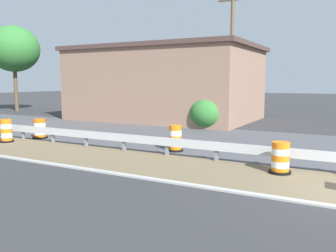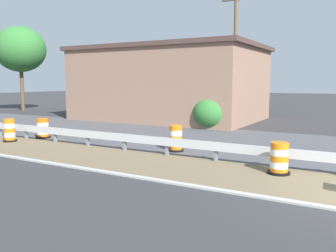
% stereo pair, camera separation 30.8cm
% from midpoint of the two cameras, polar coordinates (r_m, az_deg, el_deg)
% --- Properties ---
extents(guardrail_median, '(0.18, 55.27, 0.71)m').
position_cam_midpoint_polar(guardrail_median, '(12.38, 15.86, -4.10)').
color(guardrail_median, silver).
rests_on(guardrail_median, ground).
extents(traffic_barrel_nearest, '(0.69, 0.69, 1.00)m').
position_cam_midpoint_polar(traffic_barrel_nearest, '(11.71, 16.80, -5.12)').
color(traffic_barrel_nearest, orange).
rests_on(traffic_barrel_nearest, ground).
extents(traffic_barrel_close, '(0.65, 0.65, 1.08)m').
position_cam_midpoint_polar(traffic_barrel_close, '(14.72, 0.58, -2.16)').
color(traffic_barrel_close, orange).
rests_on(traffic_barrel_close, ground).
extents(traffic_barrel_mid, '(0.74, 0.74, 0.99)m').
position_cam_midpoint_polar(traffic_barrel_mid, '(19.22, -20.25, -0.54)').
color(traffic_barrel_mid, orange).
rests_on(traffic_barrel_mid, ground).
extents(traffic_barrel_far, '(0.63, 0.63, 1.09)m').
position_cam_midpoint_polar(traffic_barrel_far, '(18.63, -24.86, -0.85)').
color(traffic_barrel_far, orange).
rests_on(traffic_barrel_far, ground).
extents(roadside_shop_near, '(8.99, 13.61, 5.42)m').
position_cam_midpoint_polar(roadside_shop_near, '(27.40, -0.73, 6.85)').
color(roadside_shop_near, '#93705B').
rests_on(roadside_shop_near, ground).
extents(utility_pole_near, '(0.24, 1.80, 8.16)m').
position_cam_midpoint_polar(utility_pole_near, '(22.14, 9.77, 10.60)').
color(utility_pole_near, brown).
rests_on(utility_pole_near, ground).
extents(bush_roadside, '(2.17, 2.17, 1.91)m').
position_cam_midpoint_polar(bush_roadside, '(21.90, 5.92, 2.10)').
color(bush_roadside, '#337533').
rests_on(bush_roadside, ground).
extents(tree_roadside, '(4.81, 4.81, 8.09)m').
position_cam_midpoint_polar(tree_roadside, '(37.65, -23.67, 11.21)').
color(tree_roadside, brown).
rests_on(tree_roadside, ground).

